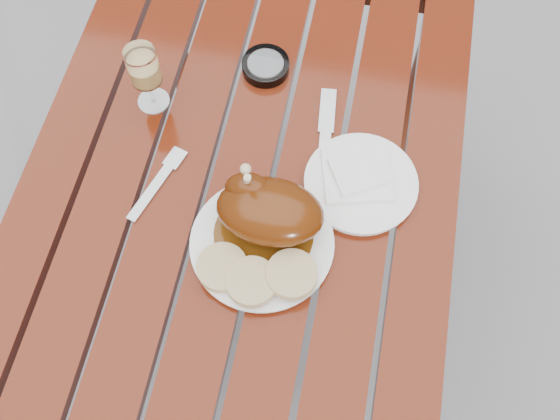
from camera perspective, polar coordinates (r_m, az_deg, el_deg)
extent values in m
plane|color=slate|center=(1.86, -1.98, -6.77)|extent=(60.00, 60.00, 0.00)
cube|color=#66200C|center=(1.51, -2.42, -2.18)|extent=(0.80, 1.20, 0.75)
cylinder|color=white|center=(1.09, -1.65, -3.11)|extent=(0.31, 0.31, 0.02)
cylinder|color=#562D09|center=(1.09, -1.50, -2.19)|extent=(0.17, 0.17, 0.00)
ellipsoid|color=#5D2907|center=(1.05, -0.92, -0.15)|extent=(0.19, 0.12, 0.09)
ellipsoid|color=#5D2907|center=(1.05, -2.79, 1.75)|extent=(0.09, 0.06, 0.07)
cylinder|color=#C6B28C|center=(1.04, -3.05, 2.57)|extent=(0.03, 0.04, 0.10)
cylinder|color=tan|center=(1.06, -5.31, -5.27)|extent=(0.09, 0.09, 0.02)
cylinder|color=tan|center=(1.04, -2.61, -6.58)|extent=(0.09, 0.09, 0.02)
cylinder|color=tan|center=(1.04, 1.08, -5.90)|extent=(0.09, 0.09, 0.02)
cylinder|color=#F2C66E|center=(1.21, -12.08, 11.69)|extent=(0.07, 0.07, 0.15)
cylinder|color=white|center=(1.15, 7.40, 2.41)|extent=(0.26, 0.26, 0.02)
cube|color=white|center=(1.14, 7.05, 3.25)|extent=(0.15, 0.14, 0.01)
cylinder|color=#B2B7BC|center=(1.28, -1.33, 13.02)|extent=(0.13, 0.13, 0.02)
cube|color=gray|center=(1.17, -11.40, 2.07)|extent=(0.06, 0.15, 0.01)
cube|color=gray|center=(1.18, 4.03, 4.99)|extent=(0.04, 0.23, 0.01)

